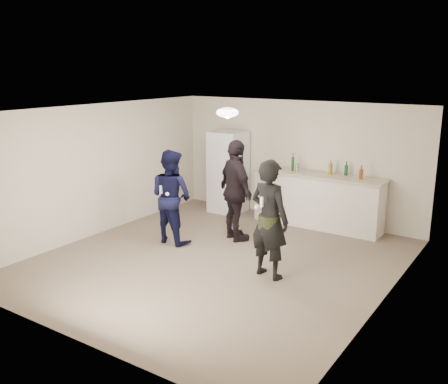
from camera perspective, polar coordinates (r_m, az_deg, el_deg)
The scene contains 21 objects.
floor at distance 8.46m, azimuth -0.76°, elevation -7.85°, with size 6.00×6.00×0.00m, color #6B5B4C.
ceiling at distance 7.87m, azimuth -0.82°, elevation 9.27°, with size 6.00×6.00×0.00m, color silver.
wall_back at distance 10.63m, azimuth 8.39°, elevation 3.60°, with size 6.00×6.00×0.00m, color beige.
wall_front at distance 5.95m, azimuth -17.39°, elevation -5.35°, with size 6.00×6.00×0.00m, color beige.
wall_left at distance 9.85m, azimuth -14.12°, elevation 2.49°, with size 6.00×6.00×0.00m, color beige.
wall_right at distance 6.96m, azimuth 18.29°, elevation -2.60°, with size 6.00×6.00×0.00m, color beige.
counter at distance 10.25m, azimuth 10.63°, elevation -1.05°, with size 2.60×0.56×1.05m, color silver.
counter_top at distance 10.12m, azimuth 10.77°, elevation 1.93°, with size 2.68×0.64×0.04m, color #BDAA92.
fridge at distance 11.06m, azimuth 0.48°, elevation 2.31°, with size 0.70×0.70×1.80m, color white.
fridge_handle at distance 10.53m, azimuth 0.67°, elevation 3.93°, with size 0.02×0.02×0.60m, color white.
ceiling_dome at distance 8.12m, azimuth 0.39°, elevation 9.07°, with size 0.36×0.36×0.16m, color white.
shaker at distance 10.25m, azimuth 8.38°, elevation 2.78°, with size 0.08×0.08×0.17m, color #AEAEB3.
man at distance 9.16m, azimuth -6.05°, elevation -0.50°, with size 0.84×0.66×1.73m, color #0E103E.
woman at distance 7.59m, azimuth 5.21°, elevation -3.11°, with size 0.67×0.44×1.85m, color black.
camo_shorts at distance 7.61m, azimuth 5.20°, elevation -3.65°, with size 0.34×0.34×0.28m, color #30391A.
spectator at distance 9.17m, azimuth 1.36°, elevation 0.13°, with size 1.11×0.46×1.89m, color black.
remote_man at distance 8.91m, azimuth -7.22°, elevation 0.27°, with size 0.04×0.04×0.15m, color silver.
nunchuk_man at distance 8.87m, azimuth -6.50°, elevation -0.23°, with size 0.07×0.07×0.07m, color white.
remote_woman at distance 7.29m, azimuth 4.33°, elevation -1.16°, with size 0.04×0.04×0.15m, color white.
nunchuk_woman at distance 7.39m, azimuth 3.76°, elevation -1.74°, with size 0.07×0.07×0.07m, color white.
bottle_cluster at distance 10.07m, azimuth 12.22°, elevation 2.54°, with size 1.49×0.25×0.28m.
Camera 1 is at (4.43, -6.47, 3.17)m, focal length 40.00 mm.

